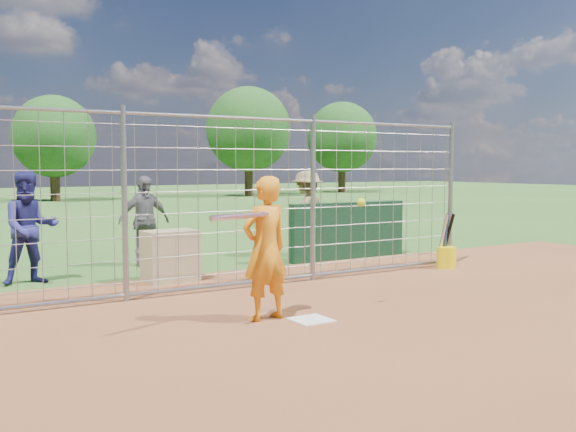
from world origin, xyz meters
TOP-DOWN VIEW (x-y plane):
  - ground at (0.00, 0.00)m, footprint 100.00×100.00m
  - infield_dirt at (0.00, -3.00)m, footprint 18.00×18.00m
  - home_plate at (0.00, -0.20)m, footprint 0.43×0.43m
  - dugout_wall at (3.40, 3.60)m, footprint 2.60×0.20m
  - batter at (-0.42, 0.13)m, footprint 0.66×0.48m
  - bystander_a at (-2.34, 4.02)m, footprint 0.85×0.67m
  - bystander_b at (-0.25, 4.88)m, footprint 0.98×0.45m
  - bystander_c at (2.96, 4.38)m, footprint 1.27×1.02m
  - equipment_bin at (-0.45, 3.10)m, footprint 0.81×0.57m
  - equipment_in_play at (-0.48, -0.12)m, footprint 2.13×0.32m
  - bucket_with_bats at (4.17, 1.76)m, footprint 0.34×0.36m
  - backstop_fence at (0.00, 2.00)m, footprint 9.08×0.08m
  - tree_line at (3.13, 28.13)m, footprint 44.66×6.72m

SIDE VIEW (x-z plane):
  - ground at x=0.00m, z-range 0.00..0.00m
  - infield_dirt at x=0.00m, z-range 0.01..0.01m
  - home_plate at x=0.00m, z-range 0.00..0.02m
  - bucket_with_bats at x=4.17m, z-range -0.24..0.73m
  - equipment_bin at x=-0.45m, z-range 0.00..0.80m
  - dugout_wall at x=3.40m, z-range 0.00..1.10m
  - bystander_b at x=-0.25m, z-range 0.00..1.63m
  - batter at x=-0.42m, z-range 0.00..1.69m
  - bystander_c at x=2.96m, z-range 0.00..1.71m
  - bystander_a at x=-2.34m, z-range 0.00..1.73m
  - backstop_fence at x=0.00m, z-range -0.04..2.56m
  - equipment_in_play at x=-0.48m, z-range 1.19..1.38m
  - tree_line at x=3.13m, z-range 0.47..6.95m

